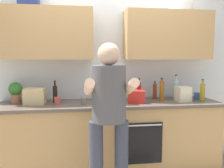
# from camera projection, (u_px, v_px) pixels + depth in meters

# --- Properties ---
(back_wall_unit) EXTENTS (4.00, 0.39, 2.50)m
(back_wall_unit) POSITION_uv_depth(u_px,v_px,m) (108.00, 56.00, 3.28)
(back_wall_unit) COLOR silver
(back_wall_unit) RESTS_ON ground
(counter) EXTENTS (2.84, 0.67, 0.90)m
(counter) POSITION_uv_depth(u_px,v_px,m) (111.00, 136.00, 3.12)
(counter) COLOR tan
(counter) RESTS_ON ground
(person_standing) EXTENTS (0.49, 0.45, 1.62)m
(person_standing) POSITION_uv_depth(u_px,v_px,m) (109.00, 110.00, 2.38)
(person_standing) COLOR #383D4C
(person_standing) RESTS_ON ground
(bottle_water) EXTENTS (0.08, 0.08, 0.34)m
(bottle_water) POSITION_uv_depth(u_px,v_px,m) (176.00, 89.00, 3.37)
(bottle_water) COLOR silver
(bottle_water) RESTS_ON counter
(bottle_oil) EXTENTS (0.06, 0.06, 0.29)m
(bottle_oil) POSITION_uv_depth(u_px,v_px,m) (202.00, 92.00, 3.17)
(bottle_oil) COLOR olive
(bottle_oil) RESTS_ON counter
(bottle_vinegar) EXTENTS (0.06, 0.06, 0.25)m
(bottle_vinegar) POSITION_uv_depth(u_px,v_px,m) (155.00, 91.00, 3.33)
(bottle_vinegar) COLOR brown
(bottle_vinegar) RESTS_ON counter
(bottle_syrup) EXTENTS (0.06, 0.06, 0.31)m
(bottle_syrup) POSITION_uv_depth(u_px,v_px,m) (162.00, 91.00, 3.17)
(bottle_syrup) COLOR #8C4C14
(bottle_syrup) RESTS_ON counter
(bottle_soy) EXTENTS (0.06, 0.06, 0.28)m
(bottle_soy) POSITION_uv_depth(u_px,v_px,m) (55.00, 94.00, 3.06)
(bottle_soy) COLOR black
(bottle_soy) RESTS_ON counter
(bottle_hotsauce) EXTENTS (0.06, 0.06, 0.29)m
(bottle_hotsauce) POSITION_uv_depth(u_px,v_px,m) (139.00, 90.00, 3.30)
(bottle_hotsauce) COLOR red
(bottle_hotsauce) RESTS_ON counter
(cup_tea) EXTENTS (0.08, 0.08, 0.10)m
(cup_tea) POSITION_uv_depth(u_px,v_px,m) (197.00, 96.00, 3.30)
(cup_tea) COLOR #33598C
(cup_tea) RESTS_ON counter
(cup_stoneware) EXTENTS (0.08, 0.08, 0.08)m
(cup_stoneware) POSITION_uv_depth(u_px,v_px,m) (84.00, 101.00, 2.96)
(cup_stoneware) COLOR slate
(cup_stoneware) RESTS_ON counter
(cup_ceramic) EXTENTS (0.08, 0.08, 0.09)m
(cup_ceramic) POSITION_uv_depth(u_px,v_px,m) (57.00, 101.00, 2.96)
(cup_ceramic) COLOR #BF4C47
(cup_ceramic) RESTS_ON counter
(mixing_bowl) EXTENTS (0.22, 0.22, 0.07)m
(mixing_bowl) POSITION_uv_depth(u_px,v_px,m) (104.00, 99.00, 3.11)
(mixing_bowl) COLOR silver
(mixing_bowl) RESTS_ON counter
(potted_herb) EXTENTS (0.17, 0.17, 0.27)m
(potted_herb) POSITION_uv_depth(u_px,v_px,m) (16.00, 91.00, 3.04)
(potted_herb) COLOR #9E6647
(potted_herb) RESTS_ON counter
(grocery_bag_rice) EXTENTS (0.19, 0.18, 0.19)m
(grocery_bag_rice) POSITION_uv_depth(u_px,v_px,m) (183.00, 94.00, 3.15)
(grocery_bag_rice) COLOR beige
(grocery_bag_rice) RESTS_ON counter
(grocery_bag_crisps) EXTENTS (0.25, 0.21, 0.16)m
(grocery_bag_crisps) POSITION_uv_depth(u_px,v_px,m) (137.00, 97.00, 3.05)
(grocery_bag_crisps) COLOR red
(grocery_bag_crisps) RESTS_ON counter
(grocery_bag_bread) EXTENTS (0.26, 0.22, 0.20)m
(grocery_bag_bread) POSITION_uv_depth(u_px,v_px,m) (35.00, 96.00, 2.97)
(grocery_bag_bread) COLOR tan
(grocery_bag_bread) RESTS_ON counter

